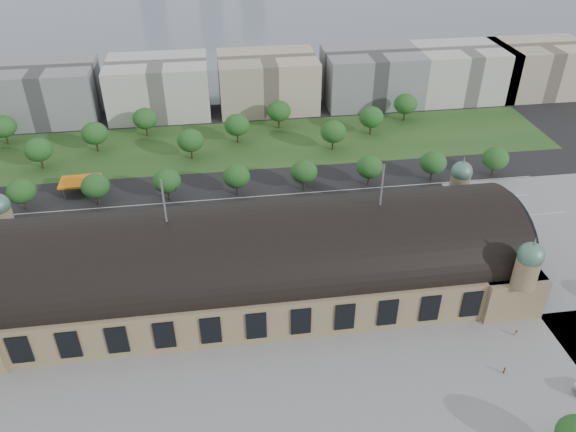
{
  "coord_description": "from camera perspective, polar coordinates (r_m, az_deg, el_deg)",
  "views": [
    {
      "loc": [
        -6.38,
        -119.39,
        103.81
      ],
      "look_at": [
        12.9,
        15.52,
        14.0
      ],
      "focal_mm": 35.0,
      "sensor_mm": 36.0,
      "label": 1
    }
  ],
  "objects": [
    {
      "name": "ground",
      "position": [
        158.33,
        -3.87,
        -7.68
      ],
      "size": [
        900.0,
        900.0,
        0.0
      ],
      "primitive_type": "plane",
      "color": "black",
      "rests_on": "ground"
    },
    {
      "name": "station",
      "position": [
        151.79,
        -4.01,
        -4.75
      ],
      "size": [
        150.0,
        48.4,
        44.3
      ],
      "color": "#877A54",
      "rests_on": "ground"
    },
    {
      "name": "plaza_south",
      "position": [
        129.33,
        2.62,
        -20.05
      ],
      "size": [
        190.0,
        48.0,
        0.12
      ],
      "primitive_type": "cube",
      "color": "gray",
      "rests_on": "ground"
    },
    {
      "name": "road_slab",
      "position": [
        189.03,
        -10.9,
        -0.61
      ],
      "size": [
        260.0,
        26.0,
        0.1
      ],
      "primitive_type": "cube",
      "color": "black",
      "rests_on": "ground"
    },
    {
      "name": "grass_belt",
      "position": [
        236.56,
        -9.46,
        6.88
      ],
      "size": [
        300.0,
        45.0,
        0.1
      ],
      "primitive_type": "cube",
      "color": "#23491D",
      "rests_on": "ground"
    },
    {
      "name": "petrol_station",
      "position": [
        215.72,
        -19.87,
        3.37
      ],
      "size": [
        14.0,
        13.0,
        5.05
      ],
      "color": "orange",
      "rests_on": "ground"
    },
    {
      "name": "lake",
      "position": [
        430.15,
        -7.46,
        19.16
      ],
      "size": [
        700.0,
        320.0,
        0.08
      ],
      "primitive_type": "cube",
      "color": "slate",
      "rests_on": "ground"
    },
    {
      "name": "office_2",
      "position": [
        278.47,
        -23.44,
        11.41
      ],
      "size": [
        45.0,
        32.0,
        24.0
      ],
      "primitive_type": "cube",
      "color": "gray",
      "rests_on": "ground"
    },
    {
      "name": "office_3",
      "position": [
        269.6,
        -12.98,
        12.64
      ],
      "size": [
        45.0,
        32.0,
        24.0
      ],
      "primitive_type": "cube",
      "color": "beige",
      "rests_on": "ground"
    },
    {
      "name": "office_4",
      "position": [
        269.86,
        -2.1,
        13.47
      ],
      "size": [
        45.0,
        32.0,
        24.0
      ],
      "primitive_type": "cube",
      "color": "#C0AC97",
      "rests_on": "ground"
    },
    {
      "name": "office_5",
      "position": [
        279.22,
        8.46,
        13.84
      ],
      "size": [
        45.0,
        32.0,
        24.0
      ],
      "primitive_type": "cube",
      "color": "gray",
      "rests_on": "ground"
    },
    {
      "name": "office_6",
      "position": [
        294.72,
        17.16,
        13.79
      ],
      "size": [
        45.0,
        32.0,
        24.0
      ],
      "primitive_type": "cube",
      "color": "beige",
      "rests_on": "ground"
    },
    {
      "name": "office_7",
      "position": [
        313.32,
        24.03,
        13.55
      ],
      "size": [
        45.0,
        32.0,
        24.0
      ],
      "primitive_type": "cube",
      "color": "#C0AC97",
      "rests_on": "ground"
    },
    {
      "name": "tree_row_2",
      "position": [
        208.12,
        -25.45,
        2.29
      ],
      "size": [
        9.6,
        9.6,
        11.52
      ],
      "color": "#2D2116",
      "rests_on": "ground"
    },
    {
      "name": "tree_row_3",
      "position": [
        201.84,
        -18.99,
        2.89
      ],
      "size": [
        9.6,
        9.6,
        11.52
      ],
      "color": "#2D2116",
      "rests_on": "ground"
    },
    {
      "name": "tree_row_4",
      "position": [
        198.29,
        -12.2,
        3.49
      ],
      "size": [
        9.6,
        9.6,
        11.52
      ],
      "color": "#2D2116",
      "rests_on": "ground"
    },
    {
      "name": "tree_row_5",
      "position": [
        197.6,
        -5.26,
        4.04
      ],
      "size": [
        9.6,
        9.6,
        11.52
      ],
      "color": "#2D2116",
      "rests_on": "ground"
    },
    {
      "name": "tree_row_6",
      "position": [
        199.82,
        1.63,
        4.53
      ],
      "size": [
        9.6,
        9.6,
        11.52
      ],
      "color": "#2D2116",
      "rests_on": "ground"
    },
    {
      "name": "tree_row_7",
      "position": [
        204.85,
        8.29,
        4.95
      ],
      "size": [
        9.6,
        9.6,
        11.52
      ],
      "color": "#2D2116",
      "rests_on": "ground"
    },
    {
      "name": "tree_row_8",
      "position": [
        212.48,
        14.56,
        5.27
      ],
      "size": [
        9.6,
        9.6,
        11.52
      ],
      "color": "#2D2116",
      "rests_on": "ground"
    },
    {
      "name": "tree_row_9",
      "position": [
        222.46,
        20.34,
        5.52
      ],
      "size": [
        9.6,
        9.6,
        11.52
      ],
      "color": "#2D2116",
      "rests_on": "ground"
    },
    {
      "name": "tree_belt_2",
      "position": [
        260.29,
        -26.95,
        8.1
      ],
      "size": [
        10.4,
        10.4,
        12.48
      ],
      "color": "#2D2116",
      "rests_on": "ground"
    },
    {
      "name": "tree_belt_3",
      "position": [
        233.6,
        -24.03,
        6.17
      ],
      "size": [
        10.4,
        10.4,
        12.48
      ],
      "color": "#2D2116",
      "rests_on": "ground"
    },
    {
      "name": "tree_belt_4",
      "position": [
        239.58,
        -19.06,
        7.95
      ],
      "size": [
        10.4,
        10.4,
        12.48
      ],
      "color": "#2D2116",
      "rests_on": "ground"
    },
    {
      "name": "tree_belt_5",
      "position": [
        247.47,
        -14.32,
        9.57
      ],
      "size": [
        10.4,
        10.4,
        12.48
      ],
      "color": "#2D2116",
      "rests_on": "ground"
    },
    {
      "name": "tree_belt_6",
      "position": [
        224.11,
        -9.89,
        7.57
      ],
      "size": [
        10.4,
        10.4,
        12.48
      ],
      "color": "#2D2116",
      "rests_on": "ground"
    },
    {
      "name": "tree_belt_7",
      "position": [
        234.99,
        -5.21,
        9.2
      ],
      "size": [
        10.4,
        10.4,
        12.48
      ],
      "color": "#2D2116",
      "rests_on": "ground"
    },
    {
      "name": "tree_belt_8",
      "position": [
        247.44,
        -0.93,
        10.61
      ],
      "size": [
        10.4,
        10.4,
        12.48
      ],
      "color": "#2D2116",
      "rests_on": "ground"
    },
    {
      "name": "tree_belt_9",
      "position": [
        228.86,
        4.63,
        8.54
      ],
      "size": [
        10.4,
        10.4,
        12.48
      ],
      "color": "#2D2116",
      "rests_on": "ground"
    },
    {
      "name": "tree_belt_10",
      "position": [
        244.0,
        8.46,
        9.91
      ],
      "size": [
        10.4,
        10.4,
        12.48
      ],
      "color": "#2D2116",
      "rests_on": "ground"
    },
    {
      "name": "tree_belt_11",
      "position": [
        260.21,
        11.86,
        11.08
      ],
      "size": [
        10.4,
        10.4,
        12.48
      ],
      "color": "#2D2116",
      "rests_on": "ground"
    },
    {
      "name": "traffic_car_3",
      "position": [
        193.85,
        -14.03,
        0.18
      ],
      "size": [
        5.76,
        2.56,
        1.64
      ],
      "primitive_type": "imported",
      "rotation": [
        0.0,
        0.0,
        1.53
      ],
      "color": "maroon",
      "rests_on": "ground"
    },
    {
      "name": "traffic_car_4",
      "position": [
        181.57,
        1.57,
        -1.21
      ],
      "size": [
        4.62,
        2.24,
        1.52
      ],
      "primitive_type": "imported",
      "rotation": [
        0.0,
        0.0,
        -1.67
      ],
      "color": "#1C1741",
      "rests_on": "ground"
    },
    {
      "name": "traffic_car_5",
      "position": [
        196.41,
        9.55,
        1.25
      ],
      "size": [
        4.98,
        1.76,
        1.64
      ],
      "primitive_type": "imported",
      "rotation": [
        0.0,
        0.0,
        1.57
      ],
      "color": "#53555A",
      "rests_on": "ground"
    },
    {
      "name": "traffic_car_6",
      "position": [
        203.73,
        17.2,
        1.35
      ],
      "size": [
        5.65,
        2.93,
        1.52
      ],
      "primitive_type": "imported",
      "rotation": [
        0.0,
        0.0,
        -1.65
      ],
      "color": "silver",
      "rests_on": "ground"
    },
    {
      "name": "parked_car_0",
      "position": [
        188.05,
        -25.94,
        -3.76
      ],
      "size": [
        4.24,
        3.05,
        1.33
      ],
      "primitive_type": "imported",
      "rotation": [
        0.0,
        0.0,
        -1.11
      ],
      "color": "black",
      "rests_on": "ground"
    },
    {
      "name": "parked_car_1",
      "position": [
        184.74,
        -26.0,
        -4.48
      ],
      "size": [
        5.12,
        4.38,
        1.31
      ],
      "primitive_type": "imported",
      "rotation": [
        0.0,
        0.0,
        -0.99
      ],
      "color": "maroon",
      "rests_on": "ground"
    },
    {
      "name": "parked_car_2",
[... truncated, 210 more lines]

